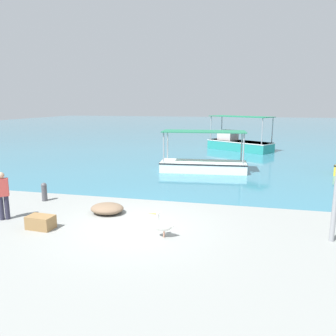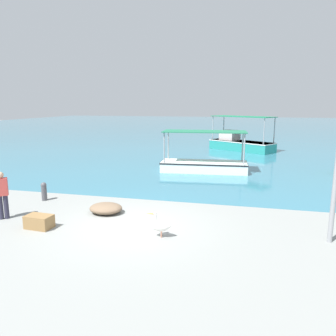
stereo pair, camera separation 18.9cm
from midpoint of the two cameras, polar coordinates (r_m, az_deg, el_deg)
ground at (r=11.13m, az=-6.67°, el=-9.95°), size 120.00×120.00×0.00m
harbor_water at (r=58.01m, az=9.48°, el=7.04°), size 110.00×90.00×0.00m
fishing_boat_far_left at (r=19.63m, az=5.86°, el=0.79°), size 5.20×2.23×2.42m
fishing_boat_far_right at (r=29.22m, az=11.91°, el=4.38°), size 5.80×4.69×2.94m
pelican at (r=10.04m, az=-1.45°, el=-9.97°), size 0.81×0.32×0.80m
mooring_bollard at (r=14.63m, az=-21.10°, el=-3.78°), size 0.23×0.23×0.77m
fisherman_standing at (r=12.76m, az=-27.21°, el=-4.11°), size 0.45×0.41×1.69m
net_pile at (r=12.41m, az=-10.98°, el=-6.93°), size 1.23×1.04×0.37m
cargo_crate at (r=11.55m, az=-21.73°, el=-8.76°), size 0.89×0.58×0.43m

